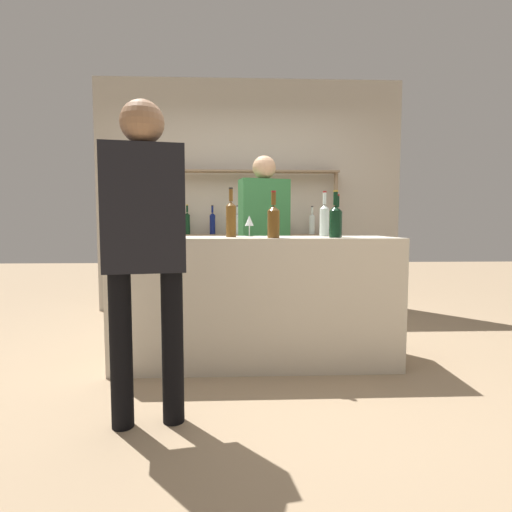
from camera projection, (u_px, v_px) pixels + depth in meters
ground_plane at (256, 361)px, 3.11m from camera, size 16.00×16.00×0.00m
bar_counter at (256, 300)px, 3.07m from camera, size 2.10×0.65×0.97m
back_wall at (250, 197)px, 4.92m from camera, size 3.70×0.12×2.80m
back_shelf at (250, 219)px, 4.76m from camera, size 2.11×0.18×1.70m
counter_bottle_0 at (335, 220)px, 2.89m from camera, size 0.09×0.09×0.34m
counter_bottle_1 at (231, 218)px, 3.02m from camera, size 0.08×0.08×0.37m
counter_bottle_2 at (273, 220)px, 2.81m from camera, size 0.09×0.09×0.33m
counter_bottle_3 at (324, 219)px, 3.23m from camera, size 0.08×0.08×0.36m
counter_bottle_4 at (337, 221)px, 3.02m from camera, size 0.07×0.07×0.32m
wine_glass at (249, 221)px, 3.19m from camera, size 0.07×0.07×0.17m
ice_bucket at (155, 224)px, 3.03m from camera, size 0.19×0.19×0.20m
customer_left at (145, 236)px, 2.05m from camera, size 0.43×0.25×1.69m
server_behind_counter at (264, 230)px, 3.89m from camera, size 0.51×0.31×1.72m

